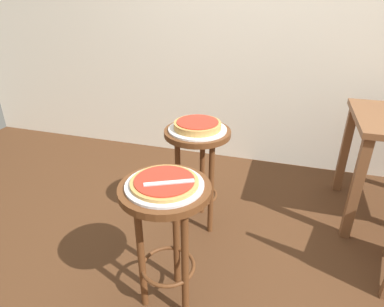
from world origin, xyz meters
name	(u,v)px	position (x,y,z in m)	size (l,w,h in m)	color
ground_plane	(213,282)	(0.00, 0.00, 0.00)	(6.00, 6.00, 0.00)	#4C2D19
stool_foreground	(166,218)	(-0.20, -0.17, 0.54)	(0.42, 0.42, 0.71)	#5B3319
serving_plate_foreground	(165,185)	(-0.20, -0.17, 0.72)	(0.35, 0.35, 0.01)	silver
pizza_foreground	(164,182)	(-0.20, -0.17, 0.73)	(0.31, 0.31, 0.02)	tan
stool_middle	(197,156)	(-0.24, 0.50, 0.54)	(0.42, 0.42, 0.71)	#5B3319
serving_plate_middle	(197,129)	(-0.24, 0.50, 0.72)	(0.37, 0.37, 0.01)	silver
pizza_middle	(198,125)	(-0.24, 0.50, 0.75)	(0.29, 0.29, 0.05)	tan
pizza_server_knife	(169,183)	(-0.17, -0.19, 0.75)	(0.22, 0.02, 0.01)	silver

